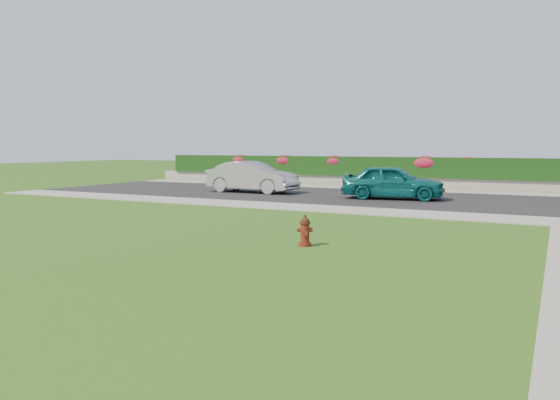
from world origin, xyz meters
The scene contains 14 objects.
ground centered at (0.00, 0.00, 0.00)m, with size 120.00×120.00×0.00m, color black.
street_far centered at (-5.00, 14.00, 0.02)m, with size 26.00×8.00×0.04m, color black.
sidewalk_far centered at (-6.00, 9.00, 0.02)m, with size 24.00×2.00×0.04m, color gray.
sidewalk_beyond centered at (-1.00, 19.00, 0.02)m, with size 34.00×2.00×0.04m, color gray.
retaining_wall centered at (-1.00, 20.50, 0.30)m, with size 34.00×0.40×0.60m, color gray.
hedge centered at (-1.00, 20.60, 1.15)m, with size 32.00×0.90×1.10m, color black.
fire_hydrant centered at (0.97, 1.95, 0.34)m, with size 0.37×0.36×0.72m.
sedan_teal centered at (-0.20, 13.57, 0.78)m, with size 1.74×4.32×1.47m, color #0B585A.
sedan_silver centered at (-7.29, 13.73, 0.80)m, with size 1.60×4.60×1.51m, color #9B9CA2.
flower_clump_a centered at (-12.05, 20.50, 1.43)m, with size 1.34×0.86×0.67m, color #C32141.
flower_clump_b centered at (-8.89, 20.50, 1.43)m, with size 1.38×0.89×0.69m, color #C32141.
flower_clump_c centered at (-5.61, 20.50, 1.43)m, with size 1.34×0.86×0.67m, color #C32141.
flower_clump_d centered at (-0.37, 20.50, 1.40)m, with size 1.53×0.99×0.77m, color #C32141.
flower_clump_e centered at (1.79, 20.50, 1.49)m, with size 1.04×0.67×0.52m, color #C32141.
Camera 1 is at (6.16, -9.42, 2.32)m, focal length 35.00 mm.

